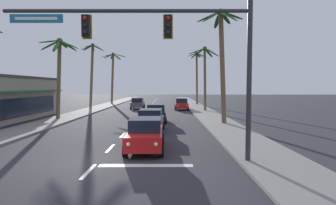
{
  "coord_description": "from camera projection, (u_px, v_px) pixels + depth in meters",
  "views": [
    {
      "loc": [
        3.14,
        -12.22,
        3.33
      ],
      "look_at": [
        3.16,
        8.0,
        2.2
      ],
      "focal_mm": 29.76,
      "sensor_mm": 36.0,
      "label": 1
    }
  ],
  "objects": [
    {
      "name": "sedan_fifth_in_queue",
      "position": [
        156.0,
        113.0,
        26.5
      ],
      "size": [
        2.1,
        4.51,
        1.68
      ],
      "color": "black",
      "rests_on": "ground"
    },
    {
      "name": "sedan_oncoming_far",
      "position": [
        138.0,
        103.0,
        42.24
      ],
      "size": [
        1.96,
        4.45,
        1.68
      ],
      "color": "#4C515B",
      "rests_on": "ground"
    },
    {
      "name": "sidewalk_right",
      "position": [
        208.0,
        115.0,
        32.36
      ],
      "size": [
        3.2,
        110.0,
        0.14
      ],
      "primitive_type": "cube",
      "color": "gray",
      "rests_on": "ground"
    },
    {
      "name": "sedan_lead_at_stop_bar",
      "position": [
        145.0,
        134.0,
        14.66
      ],
      "size": [
        1.99,
        4.47,
        1.68
      ],
      "color": "red",
      "rests_on": "ground"
    },
    {
      "name": "traffic_signal_mast",
      "position": [
        172.0,
        43.0,
        11.86
      ],
      "size": [
        10.57,
        0.41,
        7.37
      ],
      "color": "#2D2D33",
      "rests_on": "ground"
    },
    {
      "name": "palm_left_second",
      "position": [
        59.0,
        62.0,
        28.07
      ],
      "size": [
        4.14,
        4.11,
        8.27
      ],
      "color": "brown",
      "rests_on": "ground"
    },
    {
      "name": "sedan_third_in_queue",
      "position": [
        150.0,
        120.0,
        20.58
      ],
      "size": [
        2.04,
        4.49,
        1.68
      ],
      "color": "#4C515B",
      "rests_on": "ground"
    },
    {
      "name": "lane_markings",
      "position": [
        145.0,
        115.0,
        32.66
      ],
      "size": [
        4.28,
        89.07,
        0.01
      ],
      "color": "silver",
      "rests_on": "ground"
    },
    {
      "name": "palm_right_farthest",
      "position": [
        197.0,
        69.0,
        51.06
      ],
      "size": [
        3.3,
        2.99,
        9.81
      ],
      "color": "brown",
      "rests_on": "ground"
    },
    {
      "name": "sedan_parked_nearest_kerb",
      "position": [
        181.0,
        104.0,
        40.62
      ],
      "size": [
        1.96,
        4.46,
        1.68
      ],
      "color": "red",
      "rests_on": "ground"
    },
    {
      "name": "palm_left_farthest",
      "position": [
        112.0,
        69.0,
        54.09
      ],
      "size": [
        4.71,
        4.7,
        10.02
      ],
      "color": "brown",
      "rests_on": "ground"
    },
    {
      "name": "ground_plane",
      "position": [
        97.0,
        162.0,
        12.39
      ],
      "size": [
        220.0,
        220.0,
        0.0
      ],
      "primitive_type": "plane",
      "color": "#2D2D33"
    },
    {
      "name": "palm_right_third",
      "position": [
        204.0,
        65.0,
        37.72
      ],
      "size": [
        4.39,
        3.99,
        8.83
      ],
      "color": "brown",
      "rests_on": "ground"
    },
    {
      "name": "palm_left_third",
      "position": [
        92.0,
        65.0,
        41.05
      ],
      "size": [
        3.38,
        3.53,
        9.76
      ],
      "color": "brown",
      "rests_on": "ground"
    },
    {
      "name": "sidewalk_left",
      "position": [
        74.0,
        115.0,
        32.35
      ],
      "size": [
        3.2,
        110.0,
        0.14
      ],
      "primitive_type": "cube",
      "color": "gray",
      "rests_on": "ground"
    },
    {
      "name": "palm_right_second",
      "position": [
        222.0,
        49.0,
        24.34
      ],
      "size": [
        4.26,
        4.08,
        10.14
      ],
      "color": "brown",
      "rests_on": "ground"
    }
  ]
}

